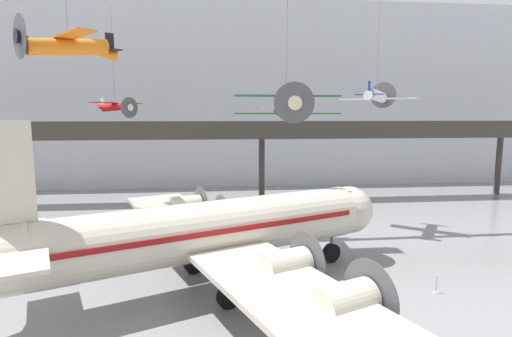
% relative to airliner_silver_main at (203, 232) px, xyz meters
% --- Properties ---
extents(ground_plane, '(260.00, 260.00, 0.00)m').
position_rel_airliner_silver_main_xyz_m(ground_plane, '(6.32, -3.05, -3.47)').
color(ground_plane, gray).
extents(hangar_back_wall, '(140.00, 3.00, 25.51)m').
position_rel_airliner_silver_main_xyz_m(hangar_back_wall, '(6.32, 34.50, 9.29)').
color(hangar_back_wall, silver).
rests_on(hangar_back_wall, ground).
extents(mezzanine_walkway, '(110.00, 3.20, 9.33)m').
position_rel_airliner_silver_main_xyz_m(mezzanine_walkway, '(6.32, 23.56, 4.23)').
color(mezzanine_walkway, '#38332D').
rests_on(mezzanine_walkway, ground).
extents(airliner_silver_main, '(23.97, 28.08, 9.80)m').
position_rel_airliner_silver_main_xyz_m(airliner_silver_main, '(0.00, 0.00, 0.00)').
color(airliner_silver_main, beige).
rests_on(airliner_silver_main, ground).
extents(suspended_plane_red_highwing, '(5.21, 5.47, 11.80)m').
position_rel_airliner_silver_main_xyz_m(suspended_plane_red_highwing, '(-10.04, 23.88, 7.51)').
color(suspended_plane_red_highwing, red).
extents(suspended_plane_green_biplane, '(7.67, 6.27, 12.01)m').
position_rel_airliner_silver_main_xyz_m(suspended_plane_green_biplane, '(5.98, 6.93, 7.13)').
color(suspended_plane_green_biplane, '#1E6B33').
extents(suspended_plane_white_twin, '(5.76, 5.37, 10.89)m').
position_rel_airliner_silver_main_xyz_m(suspended_plane_white_twin, '(14.48, 11.05, 8.16)').
color(suspended_plane_white_twin, silver).
extents(suspended_plane_orange_highwing, '(7.04, 7.51, 7.97)m').
position_rel_airliner_silver_main_xyz_m(suspended_plane_orange_highwing, '(-9.63, 8.92, 11.48)').
color(suspended_plane_orange_highwing, orange).
extents(stanchion_barrier, '(0.36, 0.36, 1.08)m').
position_rel_airliner_silver_main_xyz_m(stanchion_barrier, '(13.09, -1.75, -3.14)').
color(stanchion_barrier, '#B2B5BA').
rests_on(stanchion_barrier, ground).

